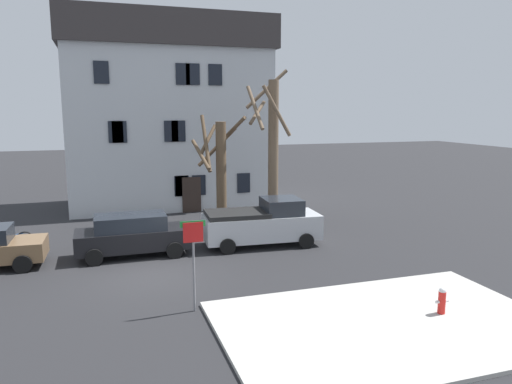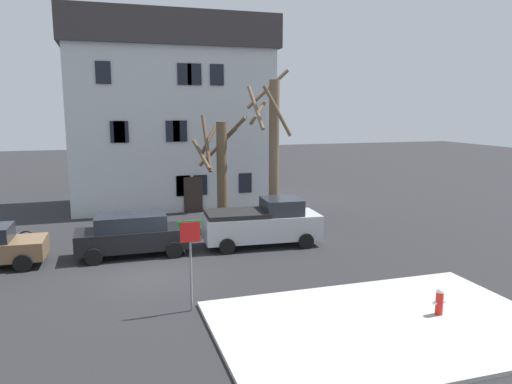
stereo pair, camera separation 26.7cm
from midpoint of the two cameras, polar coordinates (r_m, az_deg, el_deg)
The scene contains 10 objects.
ground_plane at distance 18.67m, azimuth -12.62°, elevation -9.50°, with size 120.00×120.00×0.00m, color #262628.
sidewalk_slab at distance 14.68m, azimuth 14.55°, elevation -14.79°, with size 9.46×6.16×0.12m, color #B7B5AD.
building_main at distance 31.56m, azimuth -10.50°, elevation 9.24°, with size 12.58×6.67×11.58m.
tree_bare_near at distance 24.53m, azimuth -4.62°, elevation 2.69°, with size 2.52×2.45×5.77m.
tree_bare_mid at distance 24.66m, azimuth 1.57°, elevation 5.18°, with size 2.49×2.44×8.09m.
car_black_wagon at distance 20.96m, azimuth -14.62°, elevation -4.84°, with size 4.63×2.01×1.76m.
pickup_truck_silver at distance 21.87m, azimuth 0.43°, elevation -3.64°, with size 5.28×2.51×2.10m.
fire_hydrant at distance 15.57m, azimuth 20.47°, elevation -11.77°, with size 0.42×0.22×0.79m.
street_sign_pole at distance 14.71m, azimuth -7.86°, elevation -6.59°, with size 0.76×0.07×2.81m.
bicycle_leaning at distance 24.05m, azimuth -27.02°, elevation -5.08°, with size 1.74×0.30×1.03m.
Camera 1 is at (-1.61, -17.55, 6.08)m, focal length 34.16 mm.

